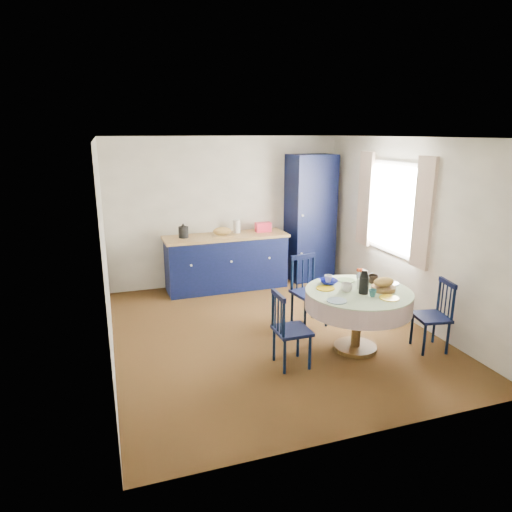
% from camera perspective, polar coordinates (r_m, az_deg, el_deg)
% --- Properties ---
extents(floor, '(4.50, 4.50, 0.00)m').
position_cam_1_polar(floor, '(6.13, 1.92, -9.48)').
color(floor, black).
rests_on(floor, ground).
extents(ceiling, '(4.50, 4.50, 0.00)m').
position_cam_1_polar(ceiling, '(5.56, 2.16, 14.60)').
color(ceiling, white).
rests_on(ceiling, wall_back).
extents(wall_back, '(4.00, 0.02, 2.50)m').
position_cam_1_polar(wall_back, '(7.82, -3.75, 5.56)').
color(wall_back, white).
rests_on(wall_back, floor).
extents(wall_left, '(0.02, 4.50, 2.50)m').
position_cam_1_polar(wall_left, '(5.37, -18.38, 0.33)').
color(wall_left, white).
rests_on(wall_left, floor).
extents(wall_right, '(0.02, 4.50, 2.50)m').
position_cam_1_polar(wall_right, '(6.67, 18.38, 3.12)').
color(wall_right, white).
rests_on(wall_right, floor).
extents(window, '(0.10, 1.74, 1.45)m').
position_cam_1_polar(window, '(6.83, 16.77, 5.87)').
color(window, white).
rests_on(window, wall_right).
extents(kitchen_counter, '(2.06, 0.67, 1.15)m').
position_cam_1_polar(kitchen_counter, '(7.65, -3.73, -0.64)').
color(kitchen_counter, black).
rests_on(kitchen_counter, floor).
extents(pantry_cabinet, '(0.81, 0.61, 2.20)m').
position_cam_1_polar(pantry_cabinet, '(8.11, 6.78, 4.74)').
color(pantry_cabinet, black).
rests_on(pantry_cabinet, floor).
extents(dining_table, '(1.25, 1.25, 1.04)m').
position_cam_1_polar(dining_table, '(5.56, 12.70, -5.40)').
color(dining_table, '#4E3816').
rests_on(dining_table, floor).
extents(chair_left, '(0.38, 0.40, 0.88)m').
position_cam_1_polar(chair_left, '(5.14, 4.13, -9.07)').
color(chair_left, black).
rests_on(chair_left, floor).
extents(chair_far, '(0.48, 0.47, 0.95)m').
position_cam_1_polar(chair_far, '(6.26, 6.52, -4.26)').
color(chair_far, black).
rests_on(chair_far, floor).
extents(chair_right, '(0.43, 0.45, 0.87)m').
position_cam_1_polar(chair_right, '(5.91, 21.38, -6.88)').
color(chair_right, black).
rests_on(chair_right, floor).
extents(mug_a, '(0.13, 0.13, 0.10)m').
position_cam_1_polar(mug_a, '(5.43, 11.28, -3.88)').
color(mug_a, silver).
rests_on(mug_a, dining_table).
extents(mug_b, '(0.09, 0.09, 0.08)m').
position_cam_1_polar(mug_b, '(5.35, 14.36, -4.51)').
color(mug_b, '#2C6A6D').
rests_on(mug_b, dining_table).
extents(mug_c, '(0.14, 0.14, 0.11)m').
position_cam_1_polar(mug_c, '(5.80, 14.39, -2.83)').
color(mug_c, black).
rests_on(mug_c, dining_table).
extents(mug_d, '(0.10, 0.10, 0.09)m').
position_cam_1_polar(mug_d, '(5.72, 9.02, -2.83)').
color(mug_d, silver).
rests_on(mug_d, dining_table).
extents(cobalt_bowl, '(0.23, 0.23, 0.06)m').
position_cam_1_polar(cobalt_bowl, '(5.68, 9.00, -3.19)').
color(cobalt_bowl, navy).
rests_on(cobalt_bowl, dining_table).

